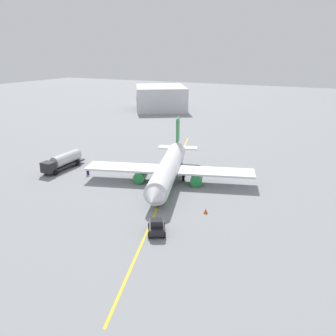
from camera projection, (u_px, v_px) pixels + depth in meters
ground_plane at (168, 184)px, 65.13m from camera, size 400.00×400.00×0.00m
airplane at (168, 169)px, 64.75m from camera, size 31.42×30.91×9.68m
fuel_tanker at (63, 161)px, 72.58m from camera, size 10.76×3.13×3.15m
pushback_tug at (157, 226)px, 47.09m from camera, size 4.12×3.68×2.20m
refueling_worker at (88, 171)px, 69.57m from camera, size 0.51×0.61×1.71m
safety_cone_nose at (206, 211)px, 53.11m from camera, size 0.67×0.67×0.75m
distant_hangar at (161, 98)px, 146.45m from camera, size 31.49×29.72×9.31m
taxi_line_marking at (168, 183)px, 65.12m from camera, size 69.29×22.44×0.01m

